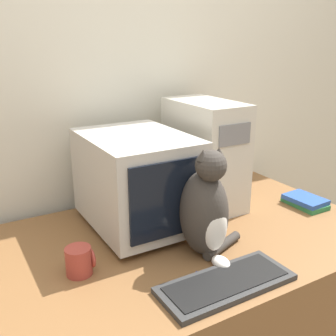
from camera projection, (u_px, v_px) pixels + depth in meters
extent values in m
cube|color=beige|center=(106.00, 83.00, 1.72)|extent=(7.00, 0.05, 2.50)
cube|color=brown|center=(165.00, 321.00, 1.57)|extent=(1.66, 0.91, 0.72)
cube|color=#BCB7AD|center=(138.00, 222.00, 1.57)|extent=(0.25, 0.29, 0.02)
cube|color=#BCB7AD|center=(137.00, 179.00, 1.52)|extent=(0.36, 0.48, 0.35)
cube|color=black|center=(169.00, 200.00, 1.32)|extent=(0.29, 0.01, 0.27)
cube|color=beige|center=(204.00, 154.00, 1.72)|extent=(0.22, 0.39, 0.46)
cube|color=slate|center=(235.00, 135.00, 1.52)|extent=(0.15, 0.01, 0.08)
cube|color=#2D2D2D|center=(226.00, 284.00, 1.19)|extent=(0.42, 0.17, 0.02)
cube|color=black|center=(226.00, 281.00, 1.18)|extent=(0.38, 0.13, 0.00)
ellipsoid|color=#38332D|center=(204.00, 213.00, 1.33)|extent=(0.16, 0.20, 0.30)
ellipsoid|color=white|center=(215.00, 228.00, 1.28)|extent=(0.09, 0.06, 0.17)
sphere|color=#38332D|center=(211.00, 166.00, 1.25)|extent=(0.11, 0.11, 0.10)
cone|color=#38332D|center=(203.00, 155.00, 1.22)|extent=(0.04, 0.04, 0.03)
cone|color=#38332D|center=(219.00, 152.00, 1.25)|extent=(0.04, 0.04, 0.03)
ellipsoid|color=white|center=(221.00, 263.00, 1.28)|extent=(0.06, 0.08, 0.04)
cylinder|color=#38332D|center=(222.00, 245.00, 1.39)|extent=(0.20, 0.10, 0.03)
cube|color=#28703D|center=(305.00, 203.00, 1.76)|extent=(0.12, 0.19, 0.02)
cube|color=#234793|center=(305.00, 199.00, 1.75)|extent=(0.13, 0.18, 0.02)
cylinder|color=navy|center=(188.00, 283.00, 1.20)|extent=(0.12, 0.08, 0.01)
cylinder|color=#9E382D|center=(79.00, 261.00, 1.24)|extent=(0.08, 0.08, 0.09)
torus|color=#9E382D|center=(91.00, 258.00, 1.26)|extent=(0.01, 0.06, 0.06)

